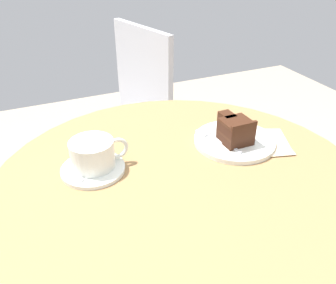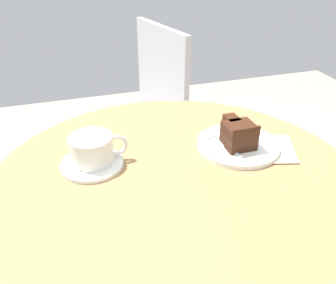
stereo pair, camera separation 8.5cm
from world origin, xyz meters
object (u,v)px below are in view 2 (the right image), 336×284
coffee_cup (93,148)px  cake_plate (238,145)px  teaspoon (74,161)px  saucer (92,164)px  cake_slice (238,134)px  cafe_chair (144,115)px  napkin (267,148)px  fork (217,141)px

coffee_cup → cake_plate: size_ratio=0.65×
teaspoon → saucer: bearing=-119.1°
cake_slice → cafe_chair: size_ratio=0.11×
coffee_cup → cafe_chair: cafe_chair is taller
cake_slice → saucer: bearing=175.0°
napkin → coffee_cup: bearing=171.7°
coffee_cup → cake_slice: 0.36m
cafe_chair → saucer: bearing=-39.1°
teaspoon → cake_slice: 0.40m
teaspoon → cake_slice: (0.40, -0.05, 0.03)m
teaspoon → fork: size_ratio=0.64×
coffee_cup → cake_plate: coffee_cup is taller
teaspoon → napkin: size_ratio=0.53×
coffee_cup → teaspoon: (-0.05, 0.01, -0.03)m
cafe_chair → teaspoon: bearing=-42.7°
saucer → teaspoon: (-0.04, 0.02, 0.01)m
saucer → teaspoon: bearing=158.1°
cake_plate → napkin: 0.07m
fork → coffee_cup: bearing=71.9°
coffee_cup → cafe_chair: 0.70m
cake_plate → fork: bearing=154.9°
coffee_cup → saucer: bearing=-130.7°
teaspoon → cake_plate: (0.41, -0.04, -0.01)m
saucer → coffee_cup: 0.04m
cake_plate → cafe_chair: cafe_chair is taller
coffee_cup → teaspoon: 0.06m
cake_slice → cafe_chair: 0.69m
coffee_cup → teaspoon: coffee_cup is taller
saucer → coffee_cup: bearing=49.3°
cake_plate → cake_slice: (-0.01, -0.01, 0.04)m
coffee_cup → fork: (0.31, -0.01, -0.03)m
coffee_cup → cake_plate: bearing=-5.0°
fork → cafe_chair: bearing=-12.0°
cake_plate → cake_slice: size_ratio=2.08×
cake_plate → fork: (-0.05, 0.02, 0.01)m
fork → teaspoon: bearing=70.6°
napkin → cake_slice: bearing=162.1°
saucer → cafe_chair: cafe_chair is taller
saucer → cake_slice: cake_slice is taller
cake_slice → fork: 0.06m
coffee_cup → fork: coffee_cup is taller
coffee_cup → teaspoon: bearing=168.5°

